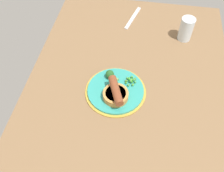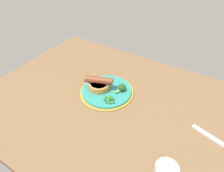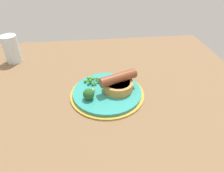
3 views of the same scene
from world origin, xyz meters
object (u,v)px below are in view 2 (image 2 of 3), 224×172
at_px(sausage_pudding, 99,84).
at_px(fork, 217,141).
at_px(pea_pile, 109,99).
at_px(broccoli_floret_near, 122,88).
at_px(dinner_plate, 107,91).

distance_m(sausage_pudding, fork, 0.49).
bearing_deg(pea_pile, broccoli_floret_near, 81.37).
bearing_deg(pea_pile, dinner_plate, 131.11).
xyz_separation_m(sausage_pudding, fork, (0.49, -0.01, -0.03)).
distance_m(pea_pile, broccoli_floret_near, 0.08).
bearing_deg(broccoli_floret_near, sausage_pudding, 135.77).
height_order(dinner_plate, sausage_pudding, sausage_pudding).
height_order(dinner_plate, pea_pile, pea_pile).
distance_m(dinner_plate, broccoli_floret_near, 0.07).
relative_size(pea_pile, fork, 0.29).
xyz_separation_m(dinner_plate, sausage_pudding, (-0.04, -0.01, 0.03)).
bearing_deg(sausage_pudding, pea_pile, -51.97).
distance_m(dinner_plate, fork, 0.46).
bearing_deg(broccoli_floret_near, pea_pile, -163.38).
bearing_deg(pea_pile, sausage_pudding, 149.69).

